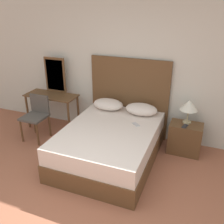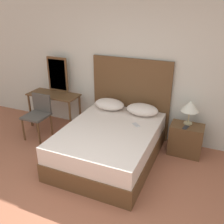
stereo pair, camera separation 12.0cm
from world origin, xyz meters
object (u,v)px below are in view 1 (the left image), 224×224
(vanity_desk, at_px, (52,101))
(chair, at_px, (37,114))
(bed, at_px, (110,144))
(phone_on_nightstand, at_px, (185,126))
(table_lamp, at_px, (189,106))
(nightstand, at_px, (185,138))
(phone_on_bed, at_px, (136,124))

(vanity_desk, relative_size, chair, 1.26)
(bed, relative_size, phone_on_nightstand, 11.80)
(vanity_desk, bearing_deg, table_lamp, 2.16)
(table_lamp, height_order, vanity_desk, table_lamp)
(bed, xyz_separation_m, table_lamp, (1.12, 0.76, 0.57))
(bed, height_order, nightstand, bed)
(nightstand, bearing_deg, table_lamp, 96.29)
(nightstand, height_order, table_lamp, table_lamp)
(vanity_desk, bearing_deg, nightstand, 0.60)
(table_lamp, bearing_deg, vanity_desk, -177.84)
(table_lamp, xyz_separation_m, vanity_desk, (-2.67, -0.10, -0.26))
(nightstand, relative_size, phone_on_nightstand, 3.37)
(chair, bearing_deg, phone_on_nightstand, 8.60)
(nightstand, xyz_separation_m, chair, (-2.71, -0.50, 0.23))
(phone_on_bed, distance_m, vanity_desk, 1.93)
(phone_on_bed, bearing_deg, chair, -177.15)
(vanity_desk, xyz_separation_m, chair, (-0.04, -0.47, -0.10))
(phone_on_bed, distance_m, phone_on_nightstand, 0.82)
(table_lamp, relative_size, phone_on_nightstand, 2.56)
(table_lamp, xyz_separation_m, phone_on_nightstand, (-0.01, -0.16, -0.31))
(table_lamp, bearing_deg, chair, -168.08)
(nightstand, distance_m, vanity_desk, 2.69)
(table_lamp, bearing_deg, nightstand, -83.71)
(nightstand, height_order, chair, chair)
(bed, relative_size, nightstand, 3.50)
(phone_on_bed, relative_size, nightstand, 0.29)
(bed, height_order, chair, chair)
(nightstand, xyz_separation_m, vanity_desk, (-2.67, -0.03, 0.33))
(bed, relative_size, chair, 2.28)
(phone_on_nightstand, relative_size, chair, 0.19)
(phone_on_bed, distance_m, nightstand, 0.93)
(phone_on_nightstand, distance_m, chair, 2.72)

